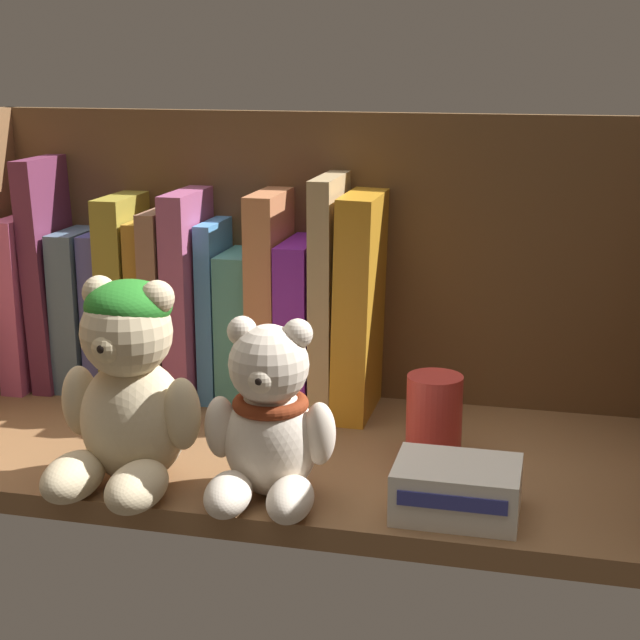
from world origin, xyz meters
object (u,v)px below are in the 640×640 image
Objects in this scene: book_13 at (364,300)px; book_2 at (84,306)px; book_7 at (197,292)px; book_10 at (276,296)px; book_11 at (307,320)px; teddy_bear_smaller at (269,423)px; book_4 at (132,292)px; teddy_bear_larger at (128,389)px; book_6 at (174,299)px; book_3 at (108,308)px; book_8 at (219,308)px; book_5 at (155,304)px; small_product_box at (457,489)px; book_1 at (57,271)px; pillar_candle at (434,417)px; book_9 at (245,323)px; book_0 at (37,297)px; book_12 at (335,291)px.

book_2 is at bearing 180.00° from book_13.
book_7 is 8.62cm from book_10.
book_11 is 1.15× the size of teddy_bear_smaller.
book_11 is (19.20, 0.00, -1.85)cm from book_4.
book_7 reaches higher than teddy_bear_larger.
book_4 is at bearing 180.00° from book_6.
book_3 is 1.13× the size of teddy_bear_smaller.
book_4 is 9.81cm from book_8.
book_2 is 1.14× the size of teddy_bear_smaller.
teddy_bear_larger is 1.17× the size of teddy_bear_smaller.
book_6 is (2.14, 0.00, 0.61)cm from book_5.
small_product_box is at bearing -40.17° from book_8.
book_4 is (8.60, 0.00, -1.82)cm from book_1.
book_5 is 2.43× the size of pillar_candle.
book_13 is at bearing 0.00° from book_5.
book_7 reaches higher than teddy_bear_smaller.
book_10 is 2.85× the size of pillar_candle.
book_5 reaches higher than book_11.
book_1 is 18.58cm from book_8.
book_9 is 34.43cm from small_product_box.
book_11 reaches higher than book_3.
book_0 is 2.41× the size of pillar_candle.
book_6 is 32.37cm from pillar_candle.
book_0 is 0.78× the size of book_12.
book_13 is (22.57, 0.00, 1.71)cm from book_5.
book_6 is 2.72cm from book_7.
book_3 is 25.20cm from book_12.
book_8 is 0.85× the size of book_10.
book_4 is at bearing 113.03° from teddy_bear_larger.
book_6 is 1.15× the size of book_11.
teddy_bear_smaller is 15.73cm from small_product_box.
book_6 is at bearing 180.00° from book_8.
book_9 is 25.10cm from pillar_candle.
book_9 is 1.60× the size of small_product_box.
teddy_bear_larger is at bearing -72.47° from book_5.
book_6 is 8.10cm from book_9.
book_1 is 3.21× the size of pillar_candle.
book_2 is 28.05cm from book_12.
book_13 is at bearing 0.00° from book_10.
book_9 is 0.71× the size of book_10.
small_product_box is (48.51, -23.26, -7.15)cm from book_0.
book_11 reaches higher than book_2.
book_4 is 0.95× the size of book_13.
book_2 is at bearing 180.00° from book_11.
book_11 is at bearing 180.00° from book_13.
book_3 is 28.15cm from book_13.
book_9 reaches higher than small_product_box.
teddy_bear_smaller is at bearing -35.42° from book_0.
book_13 is at bearing 0.00° from book_12.
book_7 reaches higher than book_6.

